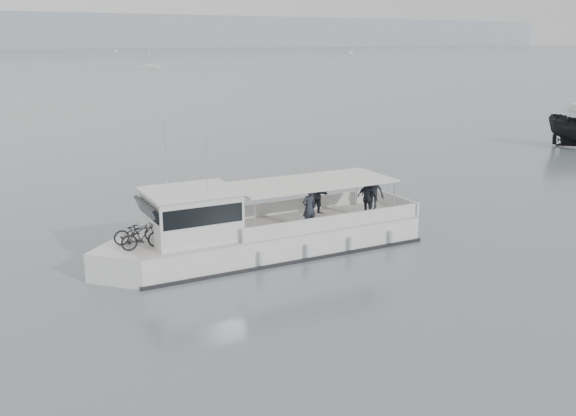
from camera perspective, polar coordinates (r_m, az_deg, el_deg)
ground at (r=20.09m, az=-13.39°, el=-7.92°), size 1400.00×1400.00×0.00m
tour_boat at (r=23.08m, az=-3.42°, el=-2.29°), size 12.47×4.04×5.19m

